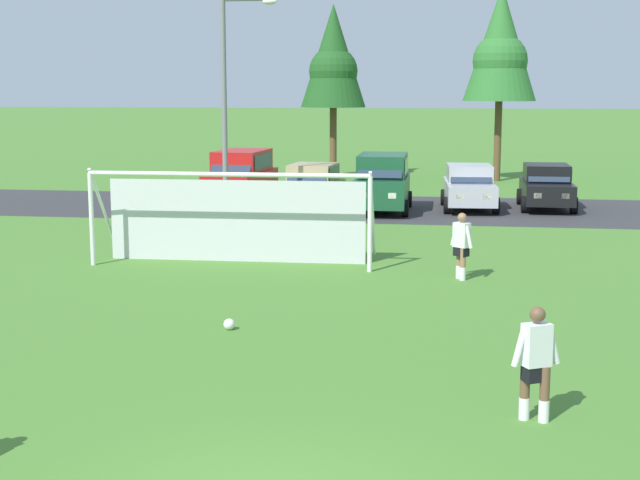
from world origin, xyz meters
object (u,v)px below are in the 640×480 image
parked_car_slot_center_right (546,186)px  player_midfield_center (536,364)px  player_striker_near (461,246)px  parked_car_slot_center_left (382,182)px  soccer_ball (229,324)px  parked_car_slot_center (469,187)px  parked_car_slot_left (313,186)px  parked_car_slot_far_left (241,176)px  street_lamp (229,108)px  soccer_goal (235,215)px

parked_car_slot_center_right → player_midfield_center: bearing=-95.5°
player_striker_near → player_midfield_center: bearing=-84.1°
player_midfield_center → parked_car_slot_center_left: parked_car_slot_center_left is taller
player_striker_near → parked_car_slot_center_right: 14.38m
soccer_ball → player_striker_near: 7.09m
player_striker_near → parked_car_slot_center: size_ratio=0.38×
parked_car_slot_left → parked_car_slot_center_left: bearing=-10.7°
parked_car_slot_center → parked_car_slot_far_left: bearing=177.2°
player_striker_near → parked_car_slot_far_left: (-8.76, 13.81, 0.29)m
parked_car_slot_center_left → street_lamp: bearing=-141.1°
soccer_goal → parked_car_slot_center_right: bearing=53.9°
parked_car_slot_center_left → street_lamp: 6.92m
player_striker_near → player_midfield_center: size_ratio=1.00×
parked_car_slot_center_left → soccer_ball: bearing=-94.8°
player_midfield_center → parked_car_slot_far_left: (-9.76, 23.46, 0.29)m
player_midfield_center → parked_car_slot_left: (-6.70, 22.54, 0.05)m
player_midfield_center → soccer_ball: bearing=142.5°
parked_car_slot_center_right → soccer_ball: bearing=-111.6°
parked_car_slot_center_left → parked_car_slot_center: 3.43m
parked_car_slot_far_left → player_striker_near: bearing=-57.6°
soccer_ball → parked_car_slot_center: (4.76, 18.86, 0.77)m
street_lamp → parked_car_slot_center_right: bearing=26.7°
parked_car_slot_far_left → parked_car_slot_center: size_ratio=1.09×
parked_car_slot_far_left → soccer_ball: bearing=-77.4°
parked_car_slot_center → parked_car_slot_left: bearing=-175.4°
soccer_goal → parked_car_slot_center_right: soccer_goal is taller
soccer_goal → parked_car_slot_center: soccer_goal is taller
parked_car_slot_far_left → parked_car_slot_left: parked_car_slot_far_left is taller
player_striker_near → player_midfield_center: same height
player_midfield_center → parked_car_slot_center: bearing=91.7°
soccer_ball → parked_car_slot_center_right: 20.97m
soccer_ball → player_midfield_center: size_ratio=0.13×
parked_car_slot_center_left → parked_car_slot_center_right: bearing=14.7°
soccer_goal → parked_car_slot_center_right: 15.71m
soccer_ball → parked_car_slot_left: size_ratio=0.05×
soccer_goal → player_midfield_center: soccer_goal is taller
parked_car_slot_center → soccer_goal: bearing=-117.6°
soccer_goal → parked_car_slot_far_left: 12.81m
player_striker_near → parked_car_slot_left: bearing=113.9°
parked_car_slot_center_right → parked_car_slot_far_left: bearing=-179.1°
parked_car_slot_center_right → street_lamp: 12.84m
soccer_ball → player_midfield_center: player_midfield_center is taller
player_striker_near → parked_car_slot_center_left: parked_car_slot_center_left is taller
parked_car_slot_far_left → soccer_goal: bearing=-77.4°
parked_car_slot_far_left → parked_car_slot_center_right: 12.04m
soccer_ball → player_midfield_center: bearing=-37.5°
player_striker_near → street_lamp: bearing=133.1°
soccer_goal → street_lamp: (-1.88, 7.10, 2.66)m
parked_car_slot_far_left → parked_car_slot_left: 3.20m
parked_car_slot_far_left → parked_car_slot_left: (3.06, -0.92, -0.24)m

